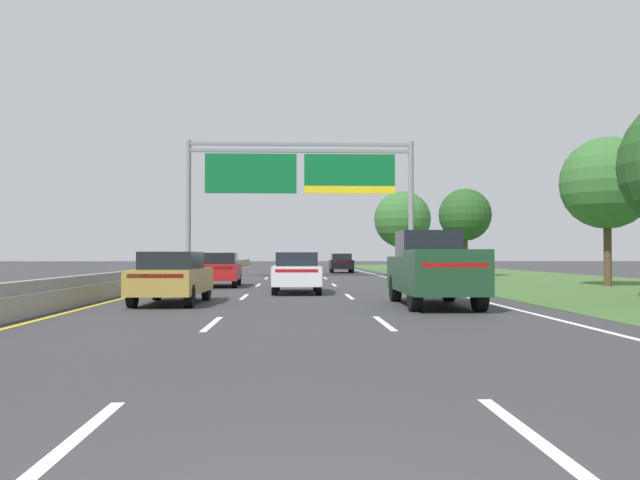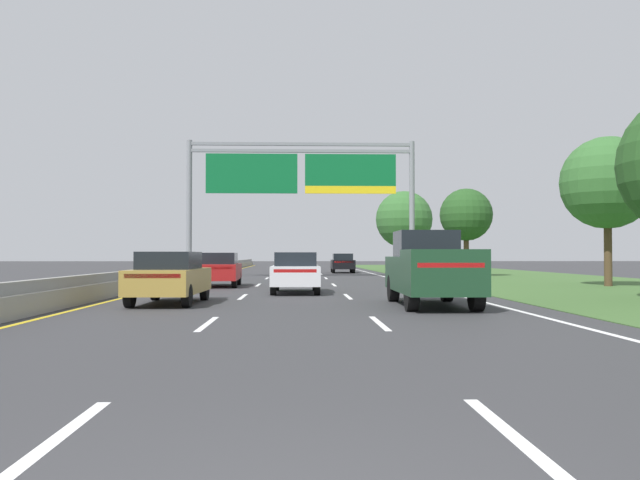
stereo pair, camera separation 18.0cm
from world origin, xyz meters
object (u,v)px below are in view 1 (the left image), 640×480
at_px(car_white_centre_lane_sedan, 297,272).
at_px(roadside_tree_distant, 402,219).
at_px(car_red_left_lane_sedan, 220,269).
at_px(roadside_tree_far, 465,215).
at_px(car_black_right_lane_sedan, 341,263).
at_px(overhead_sign_gantry, 300,180).
at_px(pickup_truck_darkgreen, 433,269).
at_px(car_gold_left_lane_sedan, 172,277).
at_px(roadside_tree_mid, 607,183).

xyz_separation_m(car_white_centre_lane_sedan, roadside_tree_distant, (9.81, 34.28, 3.89)).
height_order(car_red_left_lane_sedan, roadside_tree_far, roadside_tree_far).
xyz_separation_m(car_black_right_lane_sedan, roadside_tree_far, (7.85, -9.10, 3.38)).
height_order(overhead_sign_gantry, pickup_truck_darkgreen, overhead_sign_gantry).
height_order(car_black_right_lane_sedan, roadside_tree_distant, roadside_tree_distant).
height_order(car_red_left_lane_sedan, roadside_tree_distant, roadside_tree_distant).
relative_size(car_gold_left_lane_sedan, roadside_tree_mid, 0.63).
height_order(pickup_truck_darkgreen, car_red_left_lane_sedan, pickup_truck_darkgreen).
bearing_deg(roadside_tree_distant, roadside_tree_mid, -80.94).
xyz_separation_m(pickup_truck_darkgreen, car_white_centre_lane_sedan, (-3.94, 6.58, -0.26)).
bearing_deg(car_white_centre_lane_sedan, roadside_tree_distant, -15.77).
distance_m(car_black_right_lane_sedan, car_gold_left_lane_sedan, 34.37).
height_order(roadside_tree_mid, roadside_tree_distant, roadside_tree_distant).
distance_m(car_gold_left_lane_sedan, roadside_tree_distant, 42.20).
relative_size(pickup_truck_darkgreen, car_gold_left_lane_sedan, 1.22).
xyz_separation_m(car_red_left_lane_sedan, roadside_tree_distant, (13.38, 29.01, 3.89)).
bearing_deg(car_red_left_lane_sedan, car_gold_left_lane_sedan, 177.41).
height_order(overhead_sign_gantry, roadside_tree_far, overhead_sign_gantry).
bearing_deg(car_white_centre_lane_sedan, roadside_tree_mid, -72.28).
distance_m(overhead_sign_gantry, roadside_tree_far, 11.57).
distance_m(overhead_sign_gantry, car_white_centre_lane_sedan, 18.52).
xyz_separation_m(pickup_truck_darkgreen, car_red_left_lane_sedan, (-7.51, 11.85, -0.26)).
distance_m(pickup_truck_darkgreen, car_black_right_lane_sedan, 34.63).
bearing_deg(pickup_truck_darkgreen, car_gold_left_lane_sedan, 82.79).
xyz_separation_m(car_red_left_lane_sedan, roadside_tree_mid, (18.11, -0.68, 4.01)).
bearing_deg(car_black_right_lane_sedan, roadside_tree_far, -138.37).
height_order(car_white_centre_lane_sedan, roadside_tree_far, roadside_tree_far).
bearing_deg(car_white_centre_lane_sedan, overhead_sign_gantry, -0.79).
xyz_separation_m(car_gold_left_lane_sedan, roadside_tree_far, (15.37, 24.44, 3.38)).
relative_size(car_red_left_lane_sedan, car_gold_left_lane_sedan, 1.00).
bearing_deg(car_red_left_lane_sedan, overhead_sign_gantry, -18.87).
height_order(overhead_sign_gantry, car_black_right_lane_sedan, overhead_sign_gantry).
bearing_deg(car_gold_left_lane_sedan, car_white_centre_lane_sedan, -33.24).
bearing_deg(car_red_left_lane_sedan, roadside_tree_mid, -93.62).
distance_m(pickup_truck_darkgreen, car_red_left_lane_sedan, 14.03).
distance_m(car_red_left_lane_sedan, roadside_tree_mid, 18.56).
bearing_deg(roadside_tree_mid, car_red_left_lane_sedan, 177.86).
xyz_separation_m(car_gold_left_lane_sedan, roadside_tree_mid, (18.32, 10.08, 4.01)).
relative_size(overhead_sign_gantry, car_gold_left_lane_sedan, 3.39).
height_order(car_white_centre_lane_sedan, roadside_tree_mid, roadside_tree_mid).
height_order(car_gold_left_lane_sedan, roadside_tree_far, roadside_tree_far).
xyz_separation_m(car_red_left_lane_sedan, roadside_tree_far, (15.16, 13.68, 3.38)).
bearing_deg(car_black_right_lane_sedan, overhead_sign_gantry, 162.58).
bearing_deg(car_gold_left_lane_sedan, roadside_tree_distant, -17.54).
distance_m(roadside_tree_far, roadside_tree_distant, 15.44).
bearing_deg(overhead_sign_gantry, car_white_centre_lane_sedan, -90.98).
bearing_deg(pickup_truck_darkgreen, car_black_right_lane_sedan, 1.16).
bearing_deg(car_black_right_lane_sedan, car_red_left_lane_sedan, 163.06).
distance_m(overhead_sign_gantry, car_black_right_lane_sedan, 12.30).
distance_m(pickup_truck_darkgreen, car_white_centre_lane_sedan, 7.67).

